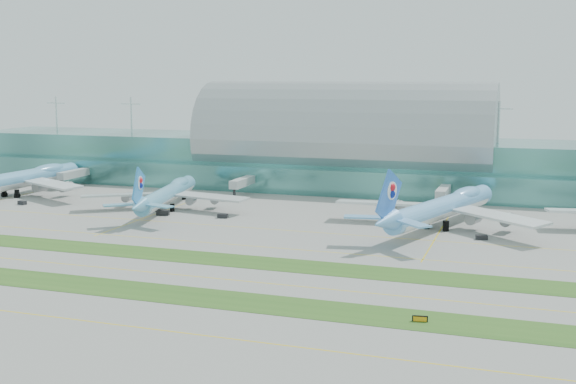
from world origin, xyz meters
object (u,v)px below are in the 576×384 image
(terminal, at_px, (345,153))
(airliner_a, at_px, (18,179))
(taxiway_sign_east, at_px, (420,319))
(airliner_b, at_px, (168,193))
(airliner_c, at_px, (443,206))

(terminal, distance_m, airliner_a, 128.67)
(airliner_a, relative_size, taxiway_sign_east, 26.62)
(terminal, relative_size, airliner_b, 5.13)
(taxiway_sign_east, bearing_deg, airliner_c, 85.46)
(terminal, bearing_deg, taxiway_sign_east, -71.14)
(airliner_b, relative_size, airliner_c, 0.89)
(terminal, distance_m, airliner_c, 84.86)
(terminal, height_order, airliner_a, terminal)
(terminal, bearing_deg, airliner_c, -55.51)
(terminal, xyz_separation_m, airliner_a, (-113.04, -60.99, -7.66))
(terminal, height_order, airliner_b, terminal)
(airliner_b, bearing_deg, airliner_a, 161.96)
(terminal, relative_size, airliner_a, 4.39)
(taxiway_sign_east, bearing_deg, terminal, 100.41)
(airliner_b, height_order, airliner_c, airliner_c)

